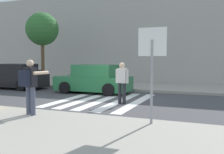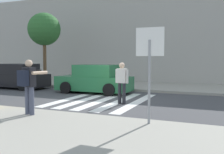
{
  "view_description": "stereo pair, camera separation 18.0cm",
  "coord_description": "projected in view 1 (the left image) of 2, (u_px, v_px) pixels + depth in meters",
  "views": [
    {
      "loc": [
        4.79,
        -10.58,
        1.92
      ],
      "look_at": [
        0.6,
        -0.2,
        1.1
      ],
      "focal_mm": 42.0,
      "sensor_mm": 36.0,
      "label": 1
    },
    {
      "loc": [
        4.95,
        -10.51,
        1.92
      ],
      "look_at": [
        0.6,
        -0.2,
        1.1
      ],
      "focal_mm": 42.0,
      "sensor_mm": 36.0,
      "label": 2
    }
  ],
  "objects": [
    {
      "name": "crosswalk_stripe_3",
      "position": [
        120.0,
        101.0,
        11.6
      ],
      "size": [
        0.44,
        5.2,
        0.01
      ],
      "primitive_type": "cube",
      "color": "silver",
      "rests_on": "ground"
    },
    {
      "name": "building_facade_far",
      "position": [
        154.0,
        38.0,
        21.08
      ],
      "size": [
        56.0,
        4.0,
        7.08
      ],
      "primitive_type": "cube",
      "color": "#ADA89E",
      "rests_on": "ground"
    },
    {
      "name": "stop_sign",
      "position": [
        152.0,
        54.0,
        7.0
      ],
      "size": [
        0.76,
        0.08,
        2.59
      ],
      "color": "gray",
      "rests_on": "sidewalk_near"
    },
    {
      "name": "ground_plane",
      "position": [
        101.0,
        101.0,
        11.71
      ],
      "size": [
        120.0,
        120.0,
        0.0
      ],
      "primitive_type": "plane",
      "color": "#424244"
    },
    {
      "name": "photographer_with_backpack",
      "position": [
        30.0,
        82.0,
        8.1
      ],
      "size": [
        0.67,
        0.9,
        1.72
      ],
      "color": "#474C60",
      "rests_on": "sidewalk_near"
    },
    {
      "name": "crosswalk_stripe_4",
      "position": [
        137.0,
        102.0,
        11.3
      ],
      "size": [
        0.44,
        5.2,
        0.01
      ],
      "primitive_type": "cube",
      "color": "silver",
      "rests_on": "ground"
    },
    {
      "name": "sidewalk_far",
      "position": [
        139.0,
        86.0,
        17.26
      ],
      "size": [
        60.0,
        4.8,
        0.14
      ],
      "primitive_type": "cube",
      "color": "#9E998C",
      "rests_on": "ground"
    },
    {
      "name": "parked_car_green",
      "position": [
        94.0,
        80.0,
        14.34
      ],
      "size": [
        4.1,
        1.92,
        1.55
      ],
      "color": "#236B3D",
      "rests_on": "ground"
    },
    {
      "name": "street_tree_west",
      "position": [
        42.0,
        30.0,
        18.44
      ],
      "size": [
        2.31,
        2.31,
        4.96
      ],
      "color": "brown",
      "rests_on": "sidewalk_far"
    },
    {
      "name": "crosswalk_stripe_1",
      "position": [
        87.0,
        99.0,
        12.2
      ],
      "size": [
        0.44,
        5.2,
        0.01
      ],
      "primitive_type": "cube",
      "color": "silver",
      "rests_on": "ground"
    },
    {
      "name": "crosswalk_stripe_2",
      "position": [
        103.0,
        100.0,
        11.9
      ],
      "size": [
        0.44,
        5.2,
        0.01
      ],
      "primitive_type": "cube",
      "color": "silver",
      "rests_on": "ground"
    },
    {
      "name": "pedestrian_crossing",
      "position": [
        122.0,
        81.0,
        10.86
      ],
      "size": [
        0.58,
        0.27,
        1.72
      ],
      "color": "#232328",
      "rests_on": "ground"
    },
    {
      "name": "crosswalk_stripe_0",
      "position": [
        72.0,
        98.0,
        12.5
      ],
      "size": [
        0.44,
        5.2,
        0.01
      ],
      "primitive_type": "cube",
      "color": "silver",
      "rests_on": "ground"
    },
    {
      "name": "parked_car_black",
      "position": [
        15.0,
        77.0,
        16.39
      ],
      "size": [
        4.1,
        1.92,
        1.55
      ],
      "color": "black",
      "rests_on": "ground"
    }
  ]
}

